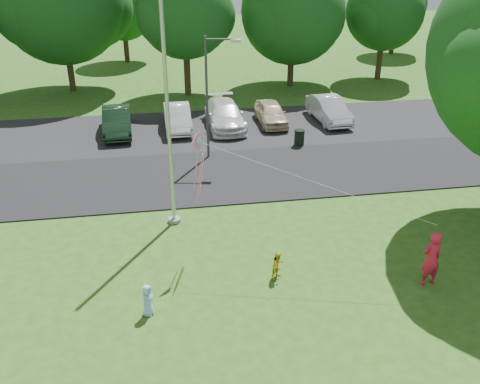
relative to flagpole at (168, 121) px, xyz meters
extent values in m
plane|color=#285717|center=(3.50, -5.00, -4.17)|extent=(120.00, 120.00, 0.00)
cube|color=black|center=(3.50, 4.00, -4.14)|extent=(60.00, 6.00, 0.06)
cube|color=black|center=(3.50, 10.50, -4.14)|extent=(42.00, 7.00, 0.06)
cylinder|color=#B7BABF|center=(0.00, 0.00, 0.83)|extent=(0.14, 0.14, 10.00)
cylinder|color=gray|center=(0.00, 0.00, -4.09)|extent=(0.50, 0.50, 0.16)
cylinder|color=#3F3F44|center=(2.06, 6.33, -1.16)|extent=(0.12, 0.12, 6.01)
cylinder|color=#3F3F44|center=(2.75, 6.21, 1.69)|extent=(1.39, 0.33, 0.08)
cube|color=silver|center=(3.44, 6.08, 1.62)|extent=(0.48, 0.30, 0.14)
cylinder|color=black|center=(6.99, 7.16, -3.75)|extent=(0.52, 0.52, 0.84)
cylinder|color=black|center=(6.99, 7.16, -3.30)|extent=(0.56, 0.56, 0.05)
cylinder|color=#332316|center=(-6.10, 20.24, -2.57)|extent=(0.44, 0.44, 3.19)
sphere|color=#113F14|center=(-6.10, 20.24, 2.00)|extent=(8.50, 8.50, 8.50)
sphere|color=#113F14|center=(-4.18, 21.09, 1.37)|extent=(5.53, 5.53, 5.53)
sphere|color=#113F14|center=(-7.80, 19.17, 1.58)|extent=(5.10, 5.10, 5.10)
cylinder|color=#332316|center=(1.92, 17.90, -2.45)|extent=(0.44, 0.44, 3.43)
sphere|color=#113F14|center=(1.92, 17.90, 1.45)|extent=(6.27, 6.27, 6.27)
sphere|color=#113F14|center=(3.33, 18.53, 0.98)|extent=(4.07, 4.07, 4.07)
sphere|color=#113F14|center=(0.66, 17.12, 1.14)|extent=(3.76, 3.76, 3.76)
cylinder|color=#332316|center=(9.53, 19.17, -2.84)|extent=(0.44, 0.44, 2.66)
sphere|color=#113F14|center=(9.53, 19.17, 1.03)|extent=(7.27, 7.27, 7.27)
sphere|color=#113F14|center=(11.16, 19.89, 0.49)|extent=(4.72, 4.72, 4.72)
sphere|color=#113F14|center=(8.07, 18.26, 0.67)|extent=(4.36, 4.36, 4.36)
cylinder|color=#332316|center=(16.62, 19.89, -2.66)|extent=(0.44, 0.44, 3.02)
sphere|color=#113F14|center=(16.62, 19.89, 0.84)|extent=(5.67, 5.67, 5.67)
sphere|color=#113F14|center=(17.89, 20.46, 0.41)|extent=(3.68, 3.68, 3.68)
sphere|color=#113F14|center=(15.48, 19.18, 0.55)|extent=(3.40, 3.40, 3.40)
cylinder|color=#332316|center=(-2.50, 29.00, -2.87)|extent=(0.44, 0.44, 2.60)
sphere|color=#113F14|center=(-2.50, 29.00, 0.25)|extent=(5.20, 5.20, 5.20)
sphere|color=#113F14|center=(-1.33, 29.52, -0.14)|extent=(3.38, 3.38, 3.38)
sphere|color=#113F14|center=(-3.54, 28.35, -0.01)|extent=(3.12, 3.12, 3.12)
cylinder|color=#332316|center=(21.50, 28.50, -2.87)|extent=(0.44, 0.44, 2.60)
sphere|color=#113F14|center=(21.50, 28.50, 0.25)|extent=(5.20, 5.20, 5.20)
sphere|color=#113F14|center=(22.67, 29.02, -0.14)|extent=(3.38, 3.38, 3.38)
sphere|color=#113F14|center=(20.46, 27.85, -0.01)|extent=(3.12, 3.12, 3.12)
imported|color=black|center=(-2.58, 10.57, -3.39)|extent=(1.71, 4.42, 1.44)
imported|color=silver|center=(0.78, 10.74, -3.42)|extent=(1.47, 4.16, 1.37)
imported|color=silver|center=(3.50, 10.68, -3.39)|extent=(2.07, 4.94, 1.43)
imported|color=#C6B793|center=(6.24, 10.79, -3.46)|extent=(1.54, 3.80, 1.29)
imported|color=silver|center=(9.74, 10.72, -3.40)|extent=(1.79, 4.40, 1.42)
imported|color=red|center=(7.90, -5.46, -3.20)|extent=(0.77, 0.56, 1.93)
imported|color=gold|center=(3.18, -4.33, -3.67)|extent=(0.61, 0.58, 0.99)
imported|color=#A6BDFF|center=(-1.07, -5.53, -3.65)|extent=(0.50, 0.59, 1.03)
cube|color=pink|center=(0.85, -2.42, 0.08)|extent=(0.46, 0.43, 0.59)
cube|color=#8CC6E5|center=(0.90, -2.45, 0.10)|extent=(0.23, 0.22, 0.28)
cylinder|color=white|center=(4.38, -3.94, -0.95)|extent=(7.06, 3.05, 2.07)
cylinder|color=pink|center=(0.75, -2.42, -0.96)|extent=(0.20, 0.25, 1.58)
cylinder|color=pink|center=(0.95, -2.37, -1.09)|extent=(0.22, 0.41, 1.80)
cylinder|color=pink|center=(0.85, -2.50, -1.21)|extent=(0.24, 0.61, 2.01)
camera|label=1|loc=(-0.44, -18.56, 6.23)|focal=40.00mm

